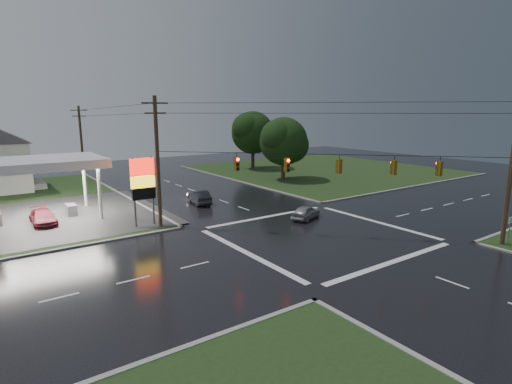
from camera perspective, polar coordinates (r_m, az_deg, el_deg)
ground at (r=32.53m, az=9.00°, el=-6.12°), size 120.00×120.00×0.00m
grass_ne at (r=68.49m, az=9.61°, el=3.14°), size 36.00×36.00×0.08m
pylon_sign at (r=35.01m, az=-15.87°, el=1.59°), size 2.00×0.35×6.00m
utility_pole_nw at (r=34.18m, az=-13.88°, el=4.36°), size 2.20×0.32×11.00m
utility_pole_se at (r=33.93m, az=32.67°, el=2.83°), size 2.20×0.32×11.00m
utility_pole_n at (r=61.54m, az=-23.66°, el=6.51°), size 2.20×0.32×10.50m
traffic_signals at (r=31.20m, az=9.42°, el=5.30°), size 26.87×26.87×1.47m
tree_ne_near at (r=57.04m, az=4.06°, el=7.22°), size 7.99×6.80×8.98m
tree_ne_far at (r=68.39m, az=-0.36°, el=8.46°), size 8.46×7.20×9.80m
car_north at (r=43.25m, az=-8.10°, el=-0.70°), size 2.33×4.62×1.45m
car_crossing at (r=37.08m, az=7.15°, el=-2.87°), size 3.98×2.74×1.26m
car_pump at (r=39.54m, az=-28.15°, el=-3.21°), size 1.91×4.57×1.32m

